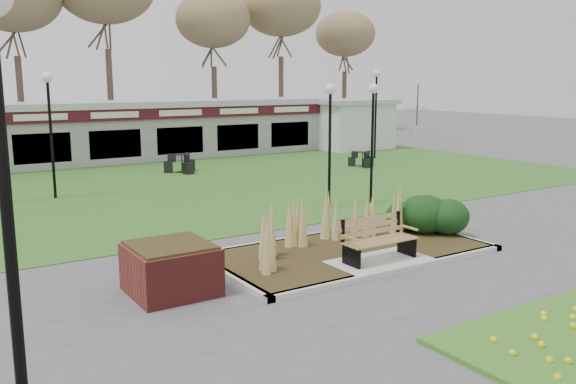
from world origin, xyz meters
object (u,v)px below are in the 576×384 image
food_pavilion (106,132)px  service_hut (352,124)px  bistro_set_d (182,166)px  lamp_post_near_left (0,127)px  lamp_post_mid_right (373,117)px  park_bench (377,238)px  patio_umbrella (417,122)px  lamp_post_far_left (49,107)px  lamp_post_far_right (376,94)px  bistro_set_c (362,162)px  brick_planter (171,268)px  lamp_post_near_right (330,118)px

food_pavilion → service_hut: 13.64m
service_hut → bistro_set_d: size_ratio=2.97×
lamp_post_near_left → lamp_post_mid_right: size_ratio=1.27×
park_bench → food_pavilion: 19.73m
park_bench → patio_umbrella: patio_umbrella is taller
food_pavilion → lamp_post_far_left: 9.32m
park_bench → lamp_post_far_right: bearing=49.4°
service_hut → lamp_post_mid_right: bearing=-126.4°
food_pavilion → lamp_post_near_left: bearing=-108.2°
bistro_set_c → patio_umbrella: 7.12m
brick_planter → lamp_post_mid_right: size_ratio=0.39×
patio_umbrella → bistro_set_d: bearing=-179.1°
lamp_post_near_right → lamp_post_far_left: lamp_post_far_left is taller
lamp_post_far_right → bistro_set_c: (-2.43, -1.96, -2.98)m
park_bench → lamp_post_mid_right: 7.04m
lamp_post_near_left → lamp_post_far_right: bearing=41.9°
bistro_set_c → park_bench: bearing=-128.4°
bistro_set_d → park_bench: bearing=-96.6°
patio_umbrella → lamp_post_far_left: bearing=-170.7°
service_hut → bistro_set_c: (-4.15, -5.97, -1.21)m
brick_planter → lamp_post_far_left: lamp_post_far_left is taller
lamp_post_near_left → lamp_post_far_left: size_ratio=1.16×
lamp_post_near_right → bistro_set_d: lamp_post_near_right is taller
brick_planter → service_hut: service_hut is taller
park_bench → bistro_set_c: bearing=51.6°
brick_planter → lamp_post_far_left: (0.23, 10.78, 2.57)m
service_hut → lamp_post_far_left: 18.80m
food_pavilion → service_hut: (13.50, -1.96, -0.03)m
lamp_post_far_right → patio_umbrella: size_ratio=1.74×
brick_planter → patio_umbrella: 24.50m
patio_umbrella → lamp_post_far_right: bearing=-165.0°
park_bench → lamp_post_far_left: 12.51m
lamp_post_far_right → patio_umbrella: lamp_post_far_right is taller
lamp_post_far_left → park_bench: bearing=-70.1°
lamp_post_near_left → patio_umbrella: size_ratio=1.91×
park_bench → brick_planter: bearing=170.3°
bistro_set_c → brick_planter: bearing=-141.3°
lamp_post_far_left → lamp_post_mid_right: bearing=-37.1°
bistro_set_c → patio_umbrella: bearing=25.5°
service_hut → lamp_post_near_left: 30.27m
lamp_post_mid_right → lamp_post_far_right: bearing=48.6°
brick_planter → lamp_post_mid_right: (8.64, 4.43, 2.31)m
food_pavilion → bistro_set_d: bearing=-71.9°
bistro_set_d → bistro_set_c: bearing=-19.9°
lamp_post_mid_right → bistro_set_d: size_ratio=2.58×
lamp_post_near_left → lamp_post_near_right: bearing=41.2°
service_hut → bistro_set_c: bearing=-124.8°
service_hut → lamp_post_near_right: 16.57m
lamp_post_near_left → lamp_post_mid_right: bearing=36.8°
patio_umbrella → lamp_post_near_left: bearing=-141.6°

